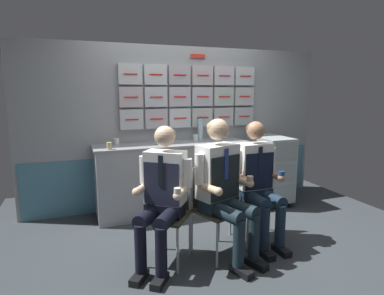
# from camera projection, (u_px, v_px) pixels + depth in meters

# --- Properties ---
(ground) EXTENTS (4.80, 4.80, 0.04)m
(ground) POSITION_uv_depth(u_px,v_px,m) (224.00, 245.00, 3.38)
(ground) COLOR #31373B
(galley_bulkhead) EXTENTS (4.20, 0.14, 2.15)m
(galley_bulkhead) POSITION_uv_depth(u_px,v_px,m) (183.00, 126.00, 4.46)
(galley_bulkhead) COLOR #989DA1
(galley_bulkhead) RESTS_ON ground
(galley_counter) EXTENTS (2.00, 0.53, 0.90)m
(galley_counter) POSITION_uv_depth(u_px,v_px,m) (173.00, 177.00, 4.24)
(galley_counter) COLOR #A0A2A8
(galley_counter) RESTS_ON ground
(service_trolley) EXTENTS (0.40, 0.65, 0.94)m
(service_trolley) POSITION_uv_depth(u_px,v_px,m) (271.00, 168.00, 4.55)
(service_trolley) COLOR black
(service_trolley) RESTS_ON ground
(folding_chair_left) EXTENTS (0.56, 0.56, 0.85)m
(folding_chair_left) POSITION_uv_depth(u_px,v_px,m) (169.00, 204.00, 3.04)
(folding_chair_left) COLOR #A8AAAF
(folding_chair_left) RESTS_ON ground
(crew_member_left) EXTENTS (0.62, 0.67, 1.26)m
(crew_member_left) POSITION_uv_depth(u_px,v_px,m) (162.00, 191.00, 2.86)
(crew_member_left) COLOR black
(crew_member_left) RESTS_ON ground
(folding_chair_right) EXTENTS (0.51, 0.51, 0.85)m
(folding_chair_right) POSITION_uv_depth(u_px,v_px,m) (212.00, 200.00, 3.15)
(folding_chair_right) COLOR #A8AAAF
(folding_chair_right) RESTS_ON ground
(crew_member_right) EXTENTS (0.56, 0.71, 1.31)m
(crew_member_right) POSITION_uv_depth(u_px,v_px,m) (223.00, 182.00, 3.00)
(crew_member_right) COLOR black
(crew_member_right) RESTS_ON ground
(folding_chair_by_counter) EXTENTS (0.41, 0.41, 0.85)m
(folding_chair_by_counter) POSITION_uv_depth(u_px,v_px,m) (249.00, 189.00, 3.48)
(folding_chair_by_counter) COLOR #A8AAAF
(folding_chair_by_counter) RESTS_ON ground
(crew_member_by_counter) EXTENTS (0.50, 0.61, 1.26)m
(crew_member_by_counter) POSITION_uv_depth(u_px,v_px,m) (258.00, 177.00, 3.30)
(crew_member_by_counter) COLOR black
(crew_member_by_counter) RESTS_ON ground
(water_bottle_tall) EXTENTS (0.07, 0.07, 0.25)m
(water_bottle_tall) POSITION_uv_depth(u_px,v_px,m) (216.00, 130.00, 4.52)
(water_bottle_tall) COLOR silver
(water_bottle_tall) RESTS_ON galley_counter
(water_bottle_clear) EXTENTS (0.07, 0.07, 0.32)m
(water_bottle_clear) POSITION_uv_depth(u_px,v_px,m) (201.00, 129.00, 4.41)
(water_bottle_clear) COLOR silver
(water_bottle_clear) RESTS_ON galley_counter
(coffee_cup_white) EXTENTS (0.06, 0.06, 0.08)m
(coffee_cup_white) POSITION_uv_depth(u_px,v_px,m) (109.00, 146.00, 3.70)
(coffee_cup_white) COLOR tan
(coffee_cup_white) RESTS_ON galley_counter
(paper_cup_tan) EXTENTS (0.07, 0.07, 0.08)m
(paper_cup_tan) POSITION_uv_depth(u_px,v_px,m) (196.00, 138.00, 4.37)
(paper_cup_tan) COLOR white
(paper_cup_tan) RESTS_ON galley_counter
(coffee_cup_spare) EXTENTS (0.07, 0.07, 0.07)m
(coffee_cup_spare) POSITION_uv_depth(u_px,v_px,m) (116.00, 141.00, 4.06)
(coffee_cup_spare) COLOR white
(coffee_cup_spare) RESTS_ON galley_counter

